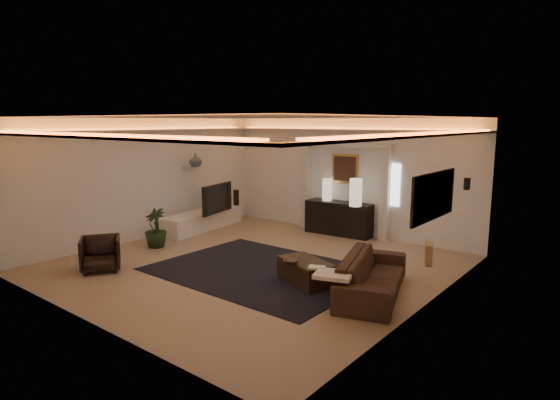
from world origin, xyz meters
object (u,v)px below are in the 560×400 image
Objects in this scene: console at (339,219)px; sofa at (372,275)px; coffee_table at (306,271)px; armchair at (100,254)px.

console reaches higher than sofa.
armchair is at bearing -129.91° from coffee_table.
armchair reaches higher than sofa.
armchair reaches higher than coffee_table.
console is 3.76m from coffee_table.
armchair is at bearing -114.14° from console.
coffee_table is (-1.18, -0.23, -0.12)m from sofa.
armchair is at bearing 95.95° from sofa.
coffee_table is (1.45, -3.46, -0.20)m from console.
sofa is 1.21m from coffee_table.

